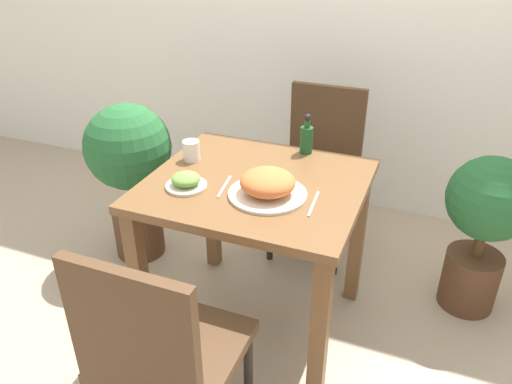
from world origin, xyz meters
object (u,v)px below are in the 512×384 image
Objects in this scene: food_plate at (268,185)px; drink_cup at (191,151)px; potted_plant_right at (485,221)px; chair_near at (160,352)px; sauce_bottle at (306,138)px; potted_plant_left at (130,164)px; side_plate at (186,181)px; chair_far at (319,163)px.

drink_cup is at bearing 157.27° from food_plate.
food_plate is at bearing -144.56° from potted_plant_right.
sauce_bottle is (0.13, 1.06, 0.30)m from chair_near.
potted_plant_left is (-0.48, 0.20, -0.23)m from drink_cup.
sauce_bottle reaches higher than drink_cup.
drink_cup is at bearing 113.12° from side_plate.
potted_plant_right is (1.70, 0.21, -0.07)m from potted_plant_left.
chair_far is 5.55× the size of side_plate.
potted_plant_left is (-0.78, 1.00, 0.04)m from chair_near.
potted_plant_right is (0.79, 0.15, -0.33)m from sauce_bottle.
potted_plant_right is at bearing 29.36° from side_plate.
sauce_bottle is at bearing 55.20° from side_plate.
side_plate is 0.74m from potted_plant_left.
food_plate is at bearing -92.83° from sauce_bottle.
chair_far is at bearing 71.01° from side_plate.
food_plate is at bearing -22.73° from drink_cup.
food_plate is at bearing -99.67° from chair_near.
food_plate is 1.86× the size of side_plate.
potted_plant_left is (-0.91, -0.06, -0.26)m from sauce_bottle.
drink_cup reaches higher than side_plate.
side_plate is at bearing -66.88° from drink_cup.
chair_near is at bearing -96.94° from sauce_bottle.
chair_far reaches higher than drink_cup.
drink_cup is at bearing -161.62° from potted_plant_right.
side_plate is 0.25m from drink_cup.
potted_plant_left is (-0.89, 0.37, -0.24)m from food_plate.
chair_near is 0.91m from drink_cup.
food_plate is 0.99m from potted_plant_left.
potted_plant_left is (-0.88, -0.46, 0.04)m from chair_far.
side_plate is (-0.30, -0.88, 0.26)m from chair_far.
sauce_bottle reaches higher than potted_plant_left.
sauce_bottle is 0.88m from potted_plant_right.
drink_cup reaches higher than potted_plant_right.
chair_near is at bearing -70.33° from side_plate.
sauce_bottle is (0.43, 0.26, 0.03)m from drink_cup.
chair_far is at bearing 94.61° from sauce_bottle.
food_plate is at bearing 9.97° from side_plate.
food_plate is (0.01, -0.83, 0.28)m from chair_far.
drink_cup is (-0.41, 0.17, -0.00)m from food_plate.
chair_near reaches higher than side_plate.
side_plate is at bearing -150.64° from potted_plant_right.
drink_cup is (-0.40, -0.65, 0.28)m from chair_far.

